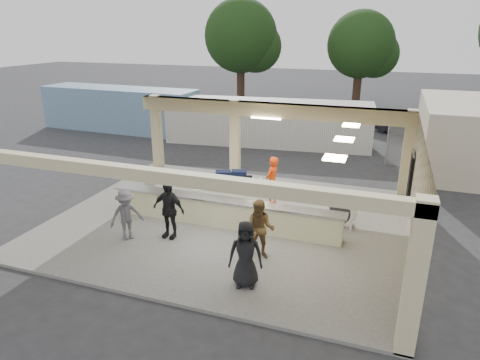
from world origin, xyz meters
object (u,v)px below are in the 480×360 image
at_px(baggage_counter, 224,213).
at_px(container_blue, 120,109).
at_px(passenger_d, 246,254).
at_px(drum_fan, 343,210).
at_px(luggage_cart, 228,187).
at_px(passenger_a, 260,229).
at_px(car_white_a, 480,140).
at_px(passenger_c, 126,215).
at_px(baggage_handler, 272,181).
at_px(passenger_b, 168,210).
at_px(car_dark, 404,125).
at_px(container_white, 267,123).

height_order(baggage_counter, container_blue, container_blue).
distance_m(baggage_counter, passenger_d, 3.68).
bearing_deg(drum_fan, luggage_cart, -153.29).
bearing_deg(passenger_a, baggage_counter, 131.88).
relative_size(baggage_counter, passenger_d, 4.50).
bearing_deg(car_white_a, passenger_c, 153.15).
distance_m(car_white_a, container_blue, 21.84).
bearing_deg(passenger_d, drum_fan, 51.33).
height_order(luggage_cart, baggage_handler, baggage_handler).
distance_m(passenger_b, container_blue, 16.94).
xyz_separation_m(drum_fan, passenger_a, (-2.05, -2.96, 0.32)).
xyz_separation_m(drum_fan, baggage_handler, (-2.77, 0.97, 0.39)).
bearing_deg(car_dark, passenger_c, -169.06).
bearing_deg(container_blue, passenger_a, -41.99).
xyz_separation_m(baggage_counter, passenger_d, (1.86, -3.15, 0.42)).
height_order(passenger_b, container_white, container_white).
bearing_deg(container_blue, car_dark, 16.36).
bearing_deg(drum_fan, passenger_a, -93.74).
height_order(luggage_cart, container_blue, container_blue).
height_order(passenger_a, passenger_c, passenger_a).
height_order(passenger_d, container_white, container_white).
relative_size(passenger_a, passenger_b, 0.94).
bearing_deg(passenger_d, car_white_a, 49.26).
bearing_deg(container_white, passenger_a, -80.73).
bearing_deg(baggage_counter, passenger_d, -59.42).
height_order(baggage_handler, car_white_a, baggage_handler).
distance_m(car_white_a, container_white, 11.60).
bearing_deg(passenger_b, passenger_c, -150.39).
bearing_deg(luggage_cart, car_dark, 51.63).
relative_size(passenger_c, passenger_d, 0.91).
bearing_deg(luggage_cart, baggage_counter, -88.93).
relative_size(baggage_counter, container_white, 0.69).
bearing_deg(container_blue, passenger_b, -48.69).
bearing_deg(luggage_cart, baggage_handler, 8.12).
distance_m(passenger_c, car_dark, 20.15).
relative_size(passenger_b, container_white, 0.16).
bearing_deg(passenger_b, passenger_d, -25.60).
bearing_deg(baggage_counter, container_blue, 135.76).
bearing_deg(car_dark, container_white, 158.72).
bearing_deg(baggage_handler, car_dark, 174.62).
height_order(car_dark, container_blue, container_blue).
relative_size(luggage_cart, drum_fan, 2.52).
bearing_deg(passenger_a, car_white_a, 55.86).
bearing_deg(luggage_cart, passenger_b, -121.17).
height_order(luggage_cart, drum_fan, luggage_cart).
relative_size(baggage_counter, car_white_a, 1.50).
distance_m(passenger_d, car_white_a, 18.06).
relative_size(passenger_a, container_white, 0.15).
height_order(drum_fan, car_white_a, car_white_a).
bearing_deg(container_blue, drum_fan, -31.22).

